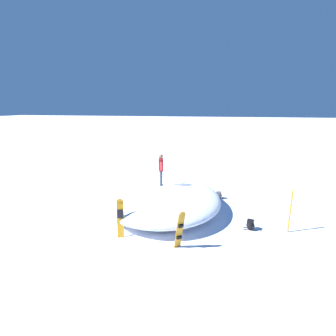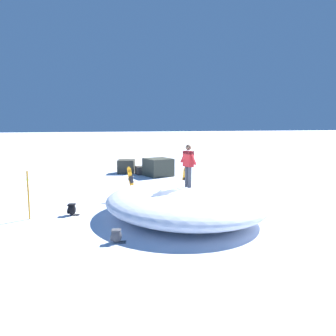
# 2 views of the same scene
# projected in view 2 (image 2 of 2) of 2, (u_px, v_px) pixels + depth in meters

# --- Properties ---
(ground) EXTENTS (240.00, 240.00, 0.00)m
(ground) POSITION_uv_depth(u_px,v_px,m) (184.00, 221.00, 12.36)
(ground) COLOR white
(snow_mound) EXTENTS (7.60, 8.11, 1.23)m
(snow_mound) POSITION_uv_depth(u_px,v_px,m) (185.00, 202.00, 12.83)
(snow_mound) COLOR white
(snow_mound) RESTS_ON ground
(snowboarder_standing) EXTENTS (0.38, 0.98, 1.63)m
(snowboarder_standing) POSITION_uv_depth(u_px,v_px,m) (188.00, 163.00, 12.44)
(snowboarder_standing) COLOR #333842
(snowboarder_standing) RESTS_ON snow_mound
(snowboard_primary_upright) EXTENTS (0.36, 0.38, 1.58)m
(snowboard_primary_upright) POSITION_uv_depth(u_px,v_px,m) (184.00, 182.00, 15.97)
(snowboard_primary_upright) COLOR orange
(snowboard_primary_upright) RESTS_ON ground
(snowboard_secondary_upright) EXTENTS (0.46, 0.46, 1.58)m
(snowboard_secondary_upright) POSITION_uv_depth(u_px,v_px,m) (131.00, 183.00, 15.77)
(snowboard_secondary_upright) COLOR orange
(snowboard_secondary_upright) RESTS_ON ground
(backpack_near) EXTENTS (0.52, 0.33, 0.43)m
(backpack_near) POSITION_uv_depth(u_px,v_px,m) (116.00, 236.00, 10.11)
(backpack_near) COLOR #4C4C51
(backpack_near) RESTS_ON ground
(backpack_far) EXTENTS (0.52, 0.38, 0.47)m
(backpack_far) POSITION_uv_depth(u_px,v_px,m) (72.00, 209.00, 13.12)
(backpack_far) COLOR black
(backpack_far) RESTS_ON ground
(trail_marker_pole) EXTENTS (0.10, 0.10, 1.88)m
(trail_marker_pole) POSITION_uv_depth(u_px,v_px,m) (28.00, 194.00, 12.47)
(trail_marker_pole) COLOR orange
(trail_marker_pole) RESTS_ON ground
(rock_outcrop) EXTENTS (3.73, 3.62, 1.22)m
(rock_outcrop) POSITION_uv_depth(u_px,v_px,m) (148.00, 168.00, 23.18)
(rock_outcrop) COLOR #403E34
(rock_outcrop) RESTS_ON ground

